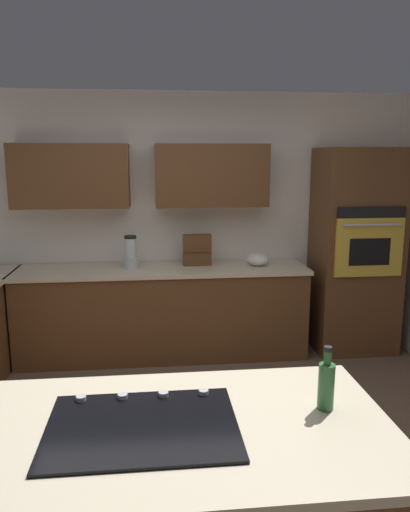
# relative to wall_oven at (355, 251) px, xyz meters

# --- Properties ---
(ground_plane) EXTENTS (14.00, 14.00, 0.00)m
(ground_plane) POSITION_rel_wall_oven_xyz_m (1.85, 1.72, -1.03)
(ground_plane) COLOR brown
(wall_back) EXTENTS (6.00, 0.44, 2.60)m
(wall_back) POSITION_rel_wall_oven_xyz_m (1.91, -0.34, 0.38)
(wall_back) COLOR white
(wall_back) RESTS_ON ground
(lower_cabinets_back) EXTENTS (2.80, 0.60, 0.86)m
(lower_cabinets_back) POSITION_rel_wall_oven_xyz_m (1.95, -0.00, -0.60)
(lower_cabinets_back) COLOR brown
(lower_cabinets_back) RESTS_ON ground
(countertop_back) EXTENTS (2.84, 0.64, 0.04)m
(countertop_back) POSITION_rel_wall_oven_xyz_m (1.95, -0.00, -0.15)
(countertop_back) COLOR beige
(countertop_back) RESTS_ON lower_cabinets_back
(island_top) EXTENTS (2.03, 0.99, 0.04)m
(island_top) POSITION_rel_wall_oven_xyz_m (2.09, 2.89, -0.15)
(island_top) COLOR beige
(island_top) RESTS_ON island_base
(wall_oven) EXTENTS (0.80, 0.66, 2.05)m
(wall_oven) POSITION_rel_wall_oven_xyz_m (0.00, 0.00, 0.00)
(wall_oven) COLOR brown
(wall_oven) RESTS_ON ground
(cooktop) EXTENTS (0.76, 0.56, 0.03)m
(cooktop) POSITION_rel_wall_oven_xyz_m (2.09, 2.89, -0.12)
(cooktop) COLOR black
(cooktop) RESTS_ON island_top
(blender) EXTENTS (0.15, 0.15, 0.32)m
(blender) POSITION_rel_wall_oven_xyz_m (2.25, -0.01, 0.01)
(blender) COLOR silver
(blender) RESTS_ON countertop_back
(mixing_bowl) EXTENTS (0.22, 0.22, 0.12)m
(mixing_bowl) POSITION_rel_wall_oven_xyz_m (1.00, -0.01, -0.07)
(mixing_bowl) COLOR white
(mixing_bowl) RESTS_ON countertop_back
(spice_rack) EXTENTS (0.28, 0.11, 0.31)m
(spice_rack) POSITION_rel_wall_oven_xyz_m (1.60, -0.08, 0.03)
(spice_rack) COLOR brown
(spice_rack) RESTS_ON countertop_back
(second_bottle) EXTENTS (0.07, 0.07, 0.28)m
(second_bottle) POSITION_rel_wall_oven_xyz_m (1.31, 2.82, -0.01)
(second_bottle) COLOR #336B38
(second_bottle) RESTS_ON island_top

